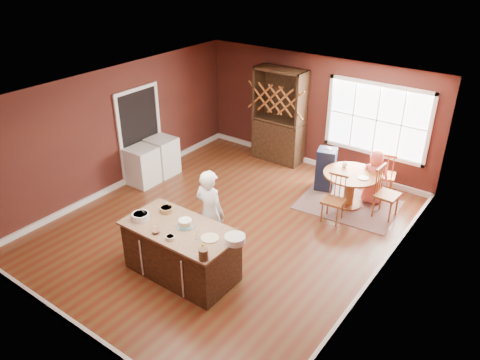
% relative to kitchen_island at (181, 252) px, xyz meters
% --- Properties ---
extents(room_shell, '(7.00, 7.00, 7.00)m').
position_rel_kitchen_island_xyz_m(room_shell, '(-0.28, 1.61, 0.91)').
color(room_shell, brown).
rests_on(room_shell, ground).
extents(window, '(2.36, 0.10, 1.66)m').
position_rel_kitchen_island_xyz_m(window, '(1.22, 5.08, 1.06)').
color(window, white).
rests_on(window, room_shell).
extents(doorway, '(0.08, 1.26, 2.13)m').
position_rel_kitchen_island_xyz_m(doorway, '(-3.25, 2.21, 0.59)').
color(doorway, white).
rests_on(doorway, room_shell).
extents(kitchen_island, '(1.91, 1.00, 0.92)m').
position_rel_kitchen_island_xyz_m(kitchen_island, '(0.00, 0.00, 0.00)').
color(kitchen_island, black).
rests_on(kitchen_island, ground).
extents(dining_table, '(1.16, 1.16, 0.75)m').
position_rel_kitchen_island_xyz_m(dining_table, '(1.31, 3.76, 0.10)').
color(dining_table, olive).
rests_on(dining_table, ground).
extents(baker, '(0.60, 0.40, 1.65)m').
position_rel_kitchen_island_xyz_m(baker, '(0.01, 0.75, 0.38)').
color(baker, white).
rests_on(baker, ground).
extents(layer_cake, '(0.30, 0.30, 0.12)m').
position_rel_kitchen_island_xyz_m(layer_cake, '(0.05, 0.08, 0.54)').
color(layer_cake, white).
rests_on(layer_cake, kitchen_island).
extents(bowl_blue, '(0.29, 0.29, 0.11)m').
position_rel_kitchen_island_xyz_m(bowl_blue, '(-0.69, -0.19, 0.54)').
color(bowl_blue, white).
rests_on(bowl_blue, kitchen_island).
extents(bowl_yellow, '(0.23, 0.23, 0.09)m').
position_rel_kitchen_island_xyz_m(bowl_yellow, '(-0.51, 0.23, 0.52)').
color(bowl_yellow, '#A58953').
rests_on(bowl_yellow, kitchen_island).
extents(bowl_pink, '(0.13, 0.13, 0.05)m').
position_rel_kitchen_island_xyz_m(bowl_pink, '(-0.19, -0.34, 0.51)').
color(bowl_pink, white).
rests_on(bowl_pink, kitchen_island).
extents(bowl_olive, '(0.15, 0.15, 0.06)m').
position_rel_kitchen_island_xyz_m(bowl_olive, '(0.10, -0.32, 0.51)').
color(bowl_olive, '#F6E8C2').
rests_on(bowl_olive, kitchen_island).
extents(drinking_glass, '(0.07, 0.07, 0.14)m').
position_rel_kitchen_island_xyz_m(drinking_glass, '(0.43, -0.07, 0.55)').
color(drinking_glass, silver).
rests_on(drinking_glass, kitchen_island).
extents(dinner_plate, '(0.28, 0.28, 0.02)m').
position_rel_kitchen_island_xyz_m(dinner_plate, '(0.59, 0.05, 0.49)').
color(dinner_plate, beige).
rests_on(dinner_plate, kitchen_island).
extents(white_tub, '(0.33, 0.33, 0.11)m').
position_rel_kitchen_island_xyz_m(white_tub, '(0.96, 0.20, 0.54)').
color(white_tub, silver).
rests_on(white_tub, kitchen_island).
extents(stoneware_crock, '(0.15, 0.15, 0.18)m').
position_rel_kitchen_island_xyz_m(stoneware_crock, '(0.84, -0.41, 0.57)').
color(stoneware_crock, brown).
rests_on(stoneware_crock, kitchen_island).
extents(toy_figurine, '(0.05, 0.05, 0.09)m').
position_rel_kitchen_island_xyz_m(toy_figurine, '(0.67, -0.21, 0.52)').
color(toy_figurine, yellow).
rests_on(toy_figurine, kitchen_island).
extents(rug, '(2.10, 1.68, 0.01)m').
position_rel_kitchen_island_xyz_m(rug, '(1.31, 3.76, -0.43)').
color(rug, brown).
rests_on(rug, ground).
extents(chair_east, '(0.46, 0.48, 1.09)m').
position_rel_kitchen_island_xyz_m(chair_east, '(2.08, 3.77, 0.11)').
color(chair_east, brown).
rests_on(chair_east, ground).
extents(chair_south, '(0.45, 0.43, 0.98)m').
position_rel_kitchen_island_xyz_m(chair_south, '(1.29, 3.00, 0.05)').
color(chair_south, brown).
rests_on(chair_south, ground).
extents(chair_north, '(0.54, 0.53, 1.08)m').
position_rel_kitchen_island_xyz_m(chair_north, '(1.72, 4.58, 0.10)').
color(chair_north, brown).
rests_on(chair_north, ground).
extents(seated_woman, '(0.68, 0.54, 1.21)m').
position_rel_kitchen_island_xyz_m(seated_woman, '(1.64, 4.18, 0.16)').
color(seated_woman, '#ED685F').
rests_on(seated_woman, ground).
extents(high_chair, '(0.50, 0.50, 1.00)m').
position_rel_kitchen_island_xyz_m(high_chair, '(0.55, 4.13, 0.06)').
color(high_chair, black).
rests_on(high_chair, ground).
extents(toddler, '(0.18, 0.14, 0.26)m').
position_rel_kitchen_island_xyz_m(toddler, '(0.56, 4.11, 0.37)').
color(toddler, '#8CA5BF').
rests_on(toddler, high_chair).
extents(table_plate, '(0.22, 0.22, 0.02)m').
position_rel_kitchen_island_xyz_m(table_plate, '(1.58, 3.69, 0.32)').
color(table_plate, beige).
rests_on(table_plate, dining_table).
extents(table_cup, '(0.13, 0.13, 0.09)m').
position_rel_kitchen_island_xyz_m(table_cup, '(1.06, 3.94, 0.36)').
color(table_cup, white).
rests_on(table_cup, dining_table).
extents(hutch, '(1.27, 0.53, 2.33)m').
position_rel_kitchen_island_xyz_m(hutch, '(-1.13, 4.83, 0.73)').
color(hutch, black).
rests_on(hutch, ground).
extents(washer, '(0.60, 0.59, 0.88)m').
position_rel_kitchen_island_xyz_m(washer, '(-2.92, 1.89, -0.00)').
color(washer, white).
rests_on(washer, ground).
extents(dryer, '(0.62, 0.60, 0.90)m').
position_rel_kitchen_island_xyz_m(dryer, '(-2.92, 2.53, 0.01)').
color(dryer, silver).
rests_on(dryer, ground).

